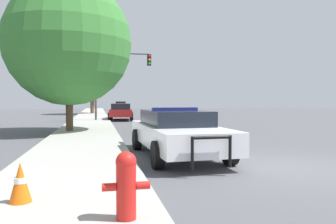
# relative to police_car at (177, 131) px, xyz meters

# --- Properties ---
(ground_plane) EXTENTS (110.00, 110.00, 0.00)m
(ground_plane) POSITION_rel_police_car_xyz_m (2.23, -2.09, -0.74)
(ground_plane) COLOR #4F4F54
(sidewalk_left) EXTENTS (3.00, 110.00, 0.13)m
(sidewalk_left) POSITION_rel_police_car_xyz_m (-2.87, -2.09, -0.68)
(sidewalk_left) COLOR #A3A099
(sidewalk_left) RESTS_ON ground_plane
(police_car) EXTENTS (2.29, 5.35, 1.45)m
(police_car) POSITION_rel_police_car_xyz_m (0.00, 0.00, 0.00)
(police_car) COLOR white
(police_car) RESTS_ON ground_plane
(fire_hydrant) EXTENTS (0.62, 0.27, 0.88)m
(fire_hydrant) POSITION_rel_police_car_xyz_m (-1.95, -5.22, -0.14)
(fire_hydrant) COLOR red
(fire_hydrant) RESTS_ON sidewalk_left
(traffic_light) EXTENTS (4.38, 0.35, 5.30)m
(traffic_light) POSITION_rel_police_car_xyz_m (-0.70, 16.28, 3.17)
(traffic_light) COLOR #424247
(traffic_light) RESTS_ON sidewalk_left
(car_background_midblock) EXTENTS (2.23, 4.61, 1.38)m
(car_background_midblock) POSITION_rel_police_car_xyz_m (-0.42, 17.72, -0.00)
(car_background_midblock) COLOR maroon
(car_background_midblock) RESTS_ON ground_plane
(car_background_distant) EXTENTS (2.15, 4.44, 1.43)m
(car_background_distant) POSITION_rel_police_car_xyz_m (1.25, 42.37, 0.02)
(car_background_distant) COLOR maroon
(car_background_distant) RESTS_ON ground_plane
(tree_sidewalk_near) EXTENTS (6.24, 6.24, 7.50)m
(tree_sidewalk_near) POSITION_rel_police_car_xyz_m (-3.68, 7.62, 3.76)
(tree_sidewalk_near) COLOR #4C3823
(tree_sidewalk_near) RESTS_ON sidewalk_left
(tree_sidewalk_far) EXTENTS (4.71, 4.71, 7.11)m
(tree_sidewalk_far) POSITION_rel_police_car_xyz_m (-2.88, 29.25, 4.12)
(tree_sidewalk_far) COLOR brown
(tree_sidewalk_far) RESTS_ON sidewalk_left
(traffic_cone) EXTENTS (0.33, 0.33, 0.61)m
(traffic_cone) POSITION_rel_police_car_xyz_m (-3.45, -4.19, -0.31)
(traffic_cone) COLOR orange
(traffic_cone) RESTS_ON sidewalk_left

